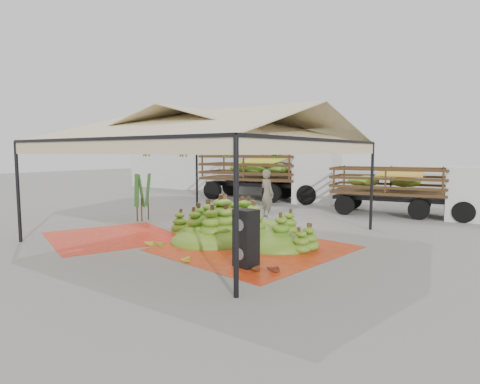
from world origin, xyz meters
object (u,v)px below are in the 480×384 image
Objects in this scene: speaker_stack at (246,238)px; banana_heap at (237,220)px; vendor at (267,194)px; truck_left at (274,171)px; truck_right at (414,185)px.

banana_heap is at bearing 139.99° from speaker_stack.
vendor is 0.25× the size of truck_left.
vendor is (-3.34, 6.42, 0.31)m from speaker_stack.
banana_heap is at bearing 131.77° from vendor.
truck_left reaches higher than truck_right.
banana_heap is 10.34m from truck_left.
banana_heap is at bearing -122.49° from truck_right.
speaker_stack is 0.69× the size of vendor.
truck_right is at bearing -118.38° from vendor.
banana_heap is 2.82× the size of vendor.
vendor reaches higher than banana_heap.
speaker_stack is 0.17× the size of truck_left.
speaker_stack is at bearing -71.72° from truck_left.
banana_heap is 4.08× the size of speaker_stack.
truck_right is (7.66, -1.46, -0.31)m from truck_left.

